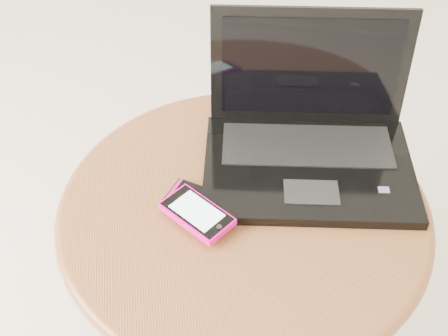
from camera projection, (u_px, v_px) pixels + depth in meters
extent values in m
plane|color=beige|center=(183.00, 319.00, 1.36)|extent=(4.00, 4.00, 0.00)
cylinder|color=brown|center=(241.00, 288.00, 1.13)|extent=(0.10, 0.10, 0.43)
cylinder|color=brown|center=(244.00, 208.00, 0.97)|extent=(0.58, 0.58, 0.03)
torus|color=brown|center=(244.00, 208.00, 0.97)|extent=(0.61, 0.61, 0.03)
cube|color=black|center=(308.00, 169.00, 1.01)|extent=(0.39, 0.31, 0.02)
cube|color=black|center=(307.00, 145.00, 1.04)|extent=(0.31, 0.16, 0.00)
cube|color=black|center=(311.00, 192.00, 0.96)|extent=(0.10, 0.07, 0.00)
cube|color=red|center=(384.00, 190.00, 0.96)|extent=(0.02, 0.02, 0.00)
cube|color=black|center=(310.00, 67.00, 1.02)|extent=(0.34, 0.09, 0.22)
cube|color=black|center=(310.00, 68.00, 1.02)|extent=(0.30, 0.08, 0.18)
cube|color=black|center=(200.00, 201.00, 0.96)|extent=(0.12, 0.10, 0.01)
cube|color=#A3205C|center=(174.00, 189.00, 0.97)|extent=(0.04, 0.05, 0.00)
cube|color=#FF0493|center=(197.00, 214.00, 0.93)|extent=(0.12, 0.13, 0.01)
cube|color=black|center=(197.00, 211.00, 0.92)|extent=(0.11, 0.12, 0.00)
cube|color=#CEEDF9|center=(197.00, 211.00, 0.92)|extent=(0.09, 0.09, 0.00)
cylinder|color=black|center=(219.00, 227.00, 0.90)|extent=(0.01, 0.01, 0.00)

